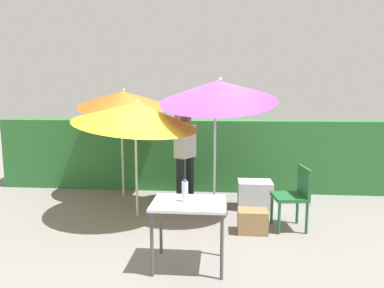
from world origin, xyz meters
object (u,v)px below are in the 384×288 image
Objects in this scene: umbrella_rainbow at (122,99)px; cooler_box at (255,195)px; person_vendor at (185,151)px; crate_cardboard at (252,221)px; umbrella_yellow at (218,91)px; bottle_water at (185,191)px; umbrella_orange at (136,114)px; chair_plastic at (294,194)px; folding_table at (189,210)px.

umbrella_rainbow is 3.86× the size of cooler_box.
umbrella_rainbow is 1.15× the size of person_vendor.
crate_cardboard is (-0.13, -1.05, -0.07)m from cooler_box.
umbrella_rainbow is at bearing 152.03° from umbrella_yellow.
umbrella_rainbow is at bearing 119.17° from bottle_water.
umbrella_orange reaches higher than chair_plastic.
cooler_box is at bearing 16.02° from umbrella_orange.
crate_cardboard is 0.50× the size of folding_table.
person_vendor is 7.83× the size of bottle_water.
chair_plastic reaches higher than crate_cardboard.
umbrella_yellow is (1.22, 0.14, 0.34)m from umbrella_orange.
umbrella_yellow is at bearing -44.44° from person_vendor.
crate_cardboard is (1.06, -1.20, -0.78)m from person_vendor.
chair_plastic reaches higher than cooler_box.
umbrella_yellow reaches higher than chair_plastic.
person_vendor is at bearing 97.19° from folding_table.
cooler_box is 1.06m from crate_cardboard.
bottle_water reaches higher than folding_table.
umbrella_rainbow is 1.99m from umbrella_yellow.
bottle_water reaches higher than cooler_box.
umbrella_rainbow reaches higher than chair_plastic.
cooler_box is (0.64, 0.39, -1.72)m from umbrella_yellow.
cooler_box is (1.19, -0.16, -0.70)m from person_vendor.
umbrella_rainbow is at bearing 167.24° from cooler_box.
person_vendor is at bearing 96.08° from bottle_water.
person_vendor is at bearing -17.80° from umbrella_rainbow.
umbrella_rainbow is at bearing 116.26° from umbrella_orange.
umbrella_yellow is 4.17× the size of cooler_box.
person_vendor is (1.20, -0.38, -0.89)m from umbrella_rainbow.
umbrella_yellow is (1.76, -0.93, 0.13)m from umbrella_rainbow.
chair_plastic is 1.01m from cooler_box.
umbrella_orange is 2.21× the size of chair_plastic.
umbrella_yellow is at bearing -148.42° from cooler_box.
cooler_box is at bearing 65.77° from folding_table.
person_vendor is 2.35× the size of folding_table.
bottle_water is at bearing -101.36° from umbrella_yellow.
umbrella_yellow is 1.28m from person_vendor.
bottle_water is at bearing -140.83° from chair_plastic.
umbrella_yellow is 2.92× the size of folding_table.
folding_table is (-0.28, -1.65, -1.31)m from umbrella_yellow.
folding_table is (0.94, -1.50, -0.97)m from umbrella_orange.
chair_plastic is (1.65, -1.02, -0.42)m from person_vendor.
umbrella_yellow is at bearing 78.64° from bottle_water.
crate_cardboard is 1.68× the size of bottle_water.
umbrella_rainbow is 9.03× the size of bottle_water.
bottle_water is at bearing 155.68° from folding_table.
umbrella_rainbow is 0.93× the size of umbrella_yellow.
person_vendor reaches higher than cooler_box.
chair_plastic is at bearing -61.83° from cooler_box.
cooler_box is (2.39, -0.54, -1.59)m from umbrella_rainbow.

